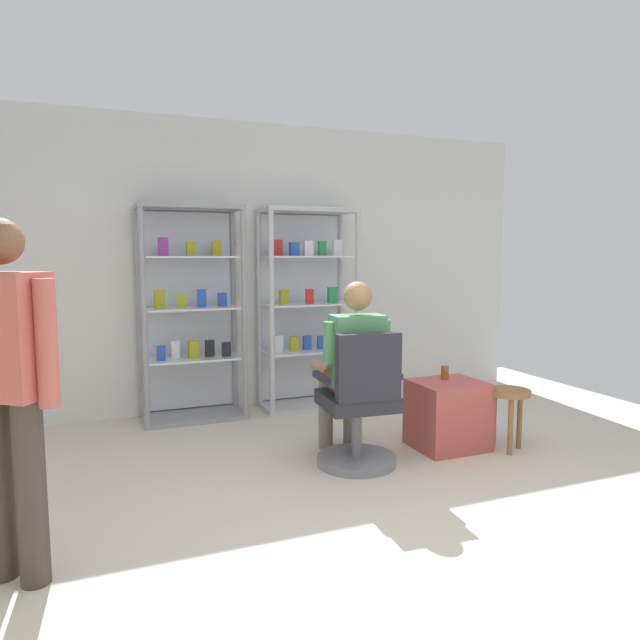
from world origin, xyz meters
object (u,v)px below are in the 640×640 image
(display_cabinet_right, at_px, (306,307))
(tea_glass, at_px, (445,372))
(office_chair, at_px, (360,412))
(standing_customer, at_px, (8,379))
(display_cabinet_left, at_px, (191,312))
(wooden_stool, at_px, (509,402))
(seated_shopkeeper, at_px, (352,362))
(storage_crate, at_px, (448,415))

(display_cabinet_right, distance_m, tea_glass, 1.65)
(office_chair, relative_size, standing_customer, 0.59)
(display_cabinet_left, bearing_deg, display_cabinet_right, -0.02)
(wooden_stool, bearing_deg, seated_shopkeeper, 167.59)
(display_cabinet_left, height_order, display_cabinet_right, same)
(office_chair, bearing_deg, standing_customer, -161.21)
(office_chair, xyz_separation_m, standing_customer, (-2.05, -0.70, 0.54))
(standing_customer, bearing_deg, storage_crate, 16.05)
(display_cabinet_left, xyz_separation_m, standing_customer, (-1.19, -2.40, -0.03))
(office_chair, height_order, standing_customer, standing_customer)
(display_cabinet_right, bearing_deg, wooden_stool, -62.03)
(display_cabinet_left, bearing_deg, office_chair, -63.13)
(seated_shopkeeper, bearing_deg, storage_crate, -2.79)
(display_cabinet_left, height_order, seated_shopkeeper, display_cabinet_left)
(display_cabinet_left, xyz_separation_m, seated_shopkeeper, (0.87, -1.54, -0.25))
(display_cabinet_right, distance_m, seated_shopkeeper, 1.57)
(display_cabinet_left, relative_size, office_chair, 1.98)
(tea_glass, relative_size, standing_customer, 0.07)
(seated_shopkeeper, bearing_deg, display_cabinet_right, 81.61)
(display_cabinet_left, bearing_deg, seated_shopkeeper, -60.36)
(display_cabinet_right, xyz_separation_m, tea_glass, (0.59, -1.48, -0.40))
(display_cabinet_right, bearing_deg, storage_crate, -70.19)
(display_cabinet_left, distance_m, tea_glass, 2.29)
(office_chair, bearing_deg, display_cabinet_left, 116.87)
(display_cabinet_right, bearing_deg, tea_glass, -68.26)
(display_cabinet_left, relative_size, seated_shopkeeper, 1.47)
(storage_crate, relative_size, tea_glass, 4.87)
(display_cabinet_right, relative_size, tea_glass, 17.87)
(display_cabinet_left, relative_size, tea_glass, 17.87)
(office_chair, height_order, storage_crate, office_chair)
(seated_shopkeeper, height_order, storage_crate, seated_shopkeeper)
(storage_crate, xyz_separation_m, tea_glass, (0.02, 0.09, 0.31))
(seated_shopkeeper, height_order, wooden_stool, seated_shopkeeper)
(storage_crate, distance_m, wooden_stool, 0.46)
(display_cabinet_left, height_order, tea_glass, display_cabinet_left)
(standing_customer, xyz_separation_m, wooden_stool, (3.24, 0.60, -0.57))
(display_cabinet_left, distance_m, standing_customer, 2.67)
(display_cabinet_right, height_order, tea_glass, display_cabinet_right)
(tea_glass, xyz_separation_m, standing_customer, (-2.88, -0.91, 0.37))
(display_cabinet_left, relative_size, display_cabinet_right, 1.00)
(office_chair, relative_size, tea_glass, 9.03)
(display_cabinet_left, xyz_separation_m, display_cabinet_right, (1.10, -0.00, 0.01))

